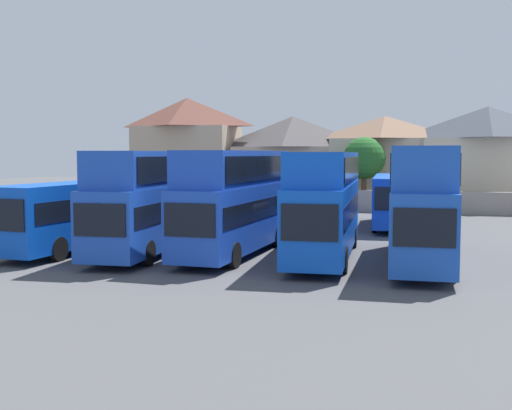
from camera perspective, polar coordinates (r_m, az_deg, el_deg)
The scene contains 16 objects.
ground at distance 47.89m, azimuth 4.84°, elevation -1.17°, with size 140.00×140.00×0.00m, color #4C4C4F.
depot_boundary_wall at distance 53.83m, azimuth 6.07°, elevation 0.41°, with size 56.00×0.50×1.80m, color gray.
bus_1 at distance 33.29m, azimuth -15.29°, elevation -0.51°, with size 3.30×11.31×3.38m.
bus_2 at distance 31.48m, azimuth -9.11°, elevation 0.84°, with size 3.29×11.75×4.91m.
bus_3 at distance 30.24m, azimuth -1.84°, elevation 0.75°, with size 2.83×10.71×4.93m.
bus_4 at distance 29.55m, azimuth 6.17°, elevation 0.57°, with size 3.20×11.86×4.85m.
bus_5 at distance 28.74m, azimuth 14.54°, elevation 0.57°, with size 2.81×11.61×5.07m.
bus_6 at distance 45.35m, azimuth -3.50°, elevation 1.88°, with size 2.95×11.50×4.71m.
bus_7 at distance 44.74m, azimuth 1.85°, elevation 1.83°, with size 2.68×10.25×4.67m.
bus_8 at distance 43.55m, azimuth 6.58°, elevation 0.85°, with size 2.86×10.44×3.47m.
bus_9 at distance 42.73m, azimuth 12.11°, elevation 0.62°, with size 3.08×10.73×3.35m.
house_terrace_left at distance 64.30m, azimuth -6.12°, elevation 4.95°, with size 9.93×6.62×10.27m.
house_terrace_centre at distance 61.99m, azimuth 3.27°, elevation 4.09°, with size 11.07×6.64×8.35m.
house_terrace_right at distance 60.43m, azimuth 11.31°, elevation 3.93°, with size 9.64×7.11×8.24m.
house_terrace_far_right at distance 60.24m, azimuth 19.80°, elevation 4.09°, with size 11.23×8.00×8.92m.
tree_left_of_lot at distance 55.76m, azimuth 9.58°, elevation 4.09°, with size 3.60×3.60×6.21m.
Camera 1 is at (8.90, -28.81, 4.79)m, focal length 45.11 mm.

